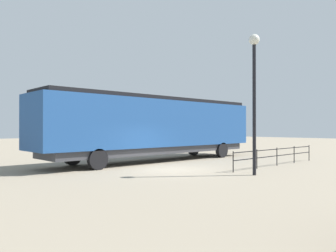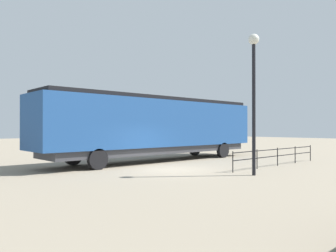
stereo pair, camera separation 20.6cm
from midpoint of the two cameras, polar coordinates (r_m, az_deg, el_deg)
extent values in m
plane|color=gray|center=(17.09, 0.42, -7.65)|extent=(120.00, 120.00, 0.00)
cube|color=navy|center=(21.51, -2.42, 0.43)|extent=(3.13, 16.25, 2.93)
cube|color=black|center=(26.68, 9.26, -0.67)|extent=(3.00, 2.03, 2.05)
cube|color=black|center=(21.59, -2.42, 4.64)|extent=(2.81, 15.60, 0.24)
cube|color=#38383D|center=(21.55, -2.42, -4.07)|extent=(2.81, 14.95, 0.45)
cylinder|color=black|center=(26.19, 4.24, -3.91)|extent=(0.30, 1.10, 1.10)
cylinder|color=black|center=(24.36, 9.14, -4.17)|extent=(0.30, 1.10, 1.10)
cylinder|color=black|center=(19.88, -16.66, -5.02)|extent=(0.30, 1.10, 1.10)
cylinder|color=black|center=(17.40, -12.51, -5.69)|extent=(0.30, 1.10, 1.10)
cylinder|color=black|center=(15.54, 14.47, 2.91)|extent=(0.16, 0.16, 6.10)
sphere|color=silver|center=(16.04, 14.45, 14.40)|extent=(0.50, 0.50, 0.50)
cube|color=black|center=(19.84, 18.21, -3.86)|extent=(0.04, 8.49, 0.04)
cube|color=black|center=(19.87, 18.21, -4.96)|extent=(0.04, 8.49, 0.04)
cylinder|color=black|center=(16.30, 10.96, -6.17)|extent=(0.05, 0.05, 1.04)
cylinder|color=black|center=(18.05, 14.95, -5.60)|extent=(0.05, 0.05, 1.04)
cylinder|color=black|center=(19.87, 18.21, -5.11)|extent=(0.05, 0.05, 1.04)
cylinder|color=black|center=(21.75, 20.92, -4.69)|extent=(0.05, 0.05, 1.04)
cylinder|color=black|center=(23.67, 23.19, -4.33)|extent=(0.05, 0.05, 1.04)
camera|label=1|loc=(0.10, -90.33, 0.00)|focal=34.89mm
camera|label=2|loc=(0.10, 89.67, 0.00)|focal=34.89mm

